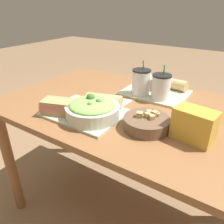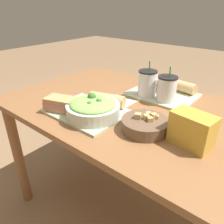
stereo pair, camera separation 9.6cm
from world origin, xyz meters
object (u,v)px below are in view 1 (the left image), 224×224
sandwich_far (151,82)px  drink_cup_dark (141,83)px  chip_bag (194,125)px  baguette_far (173,84)px  drink_cup_red (161,87)px  sandwich_near (58,106)px  soup_bowl (146,122)px  salad_bowl (93,109)px  baguette_near (105,100)px  napkin_folded (115,101)px

sandwich_far → drink_cup_dark: size_ratio=0.90×
drink_cup_dark → chip_bag: size_ratio=1.19×
sandwich_far → chip_bag: size_ratio=1.07×
baguette_far → drink_cup_red: size_ratio=0.93×
sandwich_near → soup_bowl: bearing=-3.1°
sandwich_near → sandwich_far: 0.60m
salad_bowl → sandwich_near: (-0.16, -0.05, -0.01)m
sandwich_near → baguette_far: 0.69m
baguette_far → sandwich_near: bearing=158.3°
baguette_near → drink_cup_dark: 0.26m
sandwich_near → chip_bag: bearing=-5.9°
salad_bowl → baguette_near: (-0.02, 0.12, -0.01)m
sandwich_near → sandwich_far: size_ratio=0.96×
salad_bowl → chip_bag: (0.42, 0.08, 0.01)m
baguette_far → chip_bag: chip_bag is taller
salad_bowl → sandwich_near: salad_bowl is taller
baguette_near → baguette_far: (0.21, 0.42, 0.00)m
chip_bag → salad_bowl: bearing=-160.3°
drink_cup_dark → baguette_far: bearing=54.0°
drink_cup_red → chip_bag: (0.25, -0.29, -0.01)m
soup_bowl → sandwich_near: 0.41m
soup_bowl → salad_bowl: bearing=-166.3°
salad_bowl → drink_cup_red: (0.17, 0.37, 0.02)m
salad_bowl → baguette_near: salad_bowl is taller
sandwich_near → baguette_near: bearing=32.9°
drink_cup_dark → drink_cup_red: 0.12m
baguette_near → drink_cup_red: 0.31m
drink_cup_dark → chip_bag: (0.36, -0.29, -0.01)m
sandwich_far → chip_bag: bearing=-27.7°
chip_bag → drink_cup_dark: bearing=150.8°
baguette_near → baguette_far: same height
chip_bag → drink_cup_red: bearing=139.8°
drink_cup_dark → salad_bowl: bearing=-98.8°
sandwich_far → napkin_folded: 0.29m
soup_bowl → sandwich_near: (-0.40, -0.11, 0.02)m
chip_bag → soup_bowl: bearing=-164.2°
salad_bowl → napkin_folded: 0.24m
napkin_folded → salad_bowl: bearing=-84.2°
sandwich_near → chip_bag: size_ratio=1.03×
sandwich_near → baguette_near: sandwich_near is taller
sandwich_far → napkin_folded: bearing=-85.0°
baguette_near → drink_cup_dark: size_ratio=0.97×
drink_cup_red → drink_cup_dark: bearing=-180.0°
napkin_folded → drink_cup_red: bearing=34.8°
drink_cup_dark → drink_cup_red: (0.12, 0.00, -0.00)m
salad_bowl → baguette_far: 0.57m
salad_bowl → sandwich_near: size_ratio=1.45×
sandwich_near → chip_bag: chip_bag is taller
sandwich_far → baguette_far: sandwich_far is taller
sandwich_near → drink_cup_dark: bearing=43.9°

